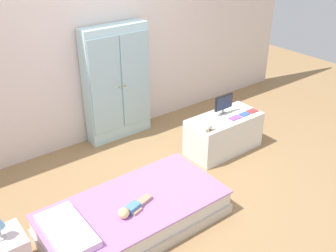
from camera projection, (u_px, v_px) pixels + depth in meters
ground_plane at (178, 193)px, 4.06m from camera, size 10.00×10.00×0.02m
back_wall at (95, 32)px, 4.52m from camera, size 6.40×0.05×2.70m
bed at (134, 214)px, 3.57m from camera, size 1.68×0.86×0.26m
pillow at (67, 231)px, 3.15m from camera, size 0.32×0.61×0.06m
doll at (130, 210)px, 3.36m from camera, size 0.39×0.17×0.10m
wardrobe at (117, 83)px, 4.79m from camera, size 0.84×0.25×1.44m
tv_stand at (224, 134)px, 4.69m from camera, size 0.92×0.44×0.45m
tv_monitor at (224, 103)px, 4.60m from camera, size 0.27×0.10×0.24m
rocking_horse_toy at (210, 126)px, 4.26m from camera, size 0.10×0.04×0.12m
book_purple at (235, 118)px, 4.55m from camera, size 0.15×0.09×0.01m
book_blue at (245, 114)px, 4.64m from camera, size 0.13×0.08×0.01m
book_red at (252, 111)px, 4.71m from camera, size 0.12×0.09×0.01m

